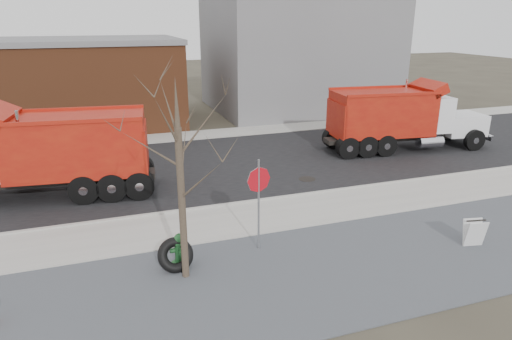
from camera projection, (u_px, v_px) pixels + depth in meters
name	position (u px, v px, depth m)	size (l,w,h in m)	color
ground	(266.00, 220.00, 15.24)	(120.00, 120.00, 0.00)	#383328
gravel_verge	(312.00, 272.00, 12.10)	(60.00, 5.00, 0.03)	slate
sidewalk	(264.00, 216.00, 15.45)	(60.00, 2.50, 0.06)	#9E9B93
curb	(251.00, 202.00, 16.61)	(60.00, 0.15, 0.11)	#9E9B93
road	(219.00, 165.00, 20.88)	(60.00, 9.40, 0.02)	black
far_sidewalk	(193.00, 135.00, 25.98)	(60.00, 2.00, 0.06)	#9E9B93
building_grey	(297.00, 53.00, 32.87)	(12.00, 10.00, 8.00)	slate
building_brick	(4.00, 86.00, 26.52)	(20.20, 8.20, 5.30)	brown
bare_tree	(179.00, 156.00, 10.87)	(3.20, 3.20, 5.20)	#382D23
fire_hydrant	(180.00, 251.00, 12.35)	(0.53, 0.52, 0.95)	#245F29
truck_tire	(176.00, 255.00, 12.16)	(0.99, 0.78, 0.95)	black
stop_sign	(259.00, 189.00, 12.76)	(0.73, 0.20, 2.74)	gray
sandwich_board	(474.00, 233.00, 13.36)	(0.66, 0.48, 0.83)	silver
dump_truck_red_a	(401.00, 116.00, 22.83)	(8.53, 3.19, 3.42)	black
dump_truck_red_b	(48.00, 151.00, 16.70)	(8.29, 3.27, 3.47)	black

